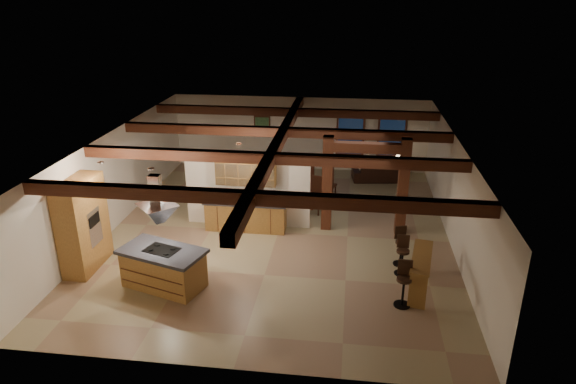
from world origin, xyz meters
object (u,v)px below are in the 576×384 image
at_px(sofa, 380,173).
at_px(bar_counter, 421,267).
at_px(dining_table, 303,193).
at_px(kitchen_island, 164,268).

distance_m(sofa, bar_counter, 7.68).
relative_size(sofa, bar_counter, 1.15).
bearing_deg(dining_table, kitchen_island, -118.78).
bearing_deg(sofa, dining_table, 34.88).
bearing_deg(dining_table, sofa, 40.21).
relative_size(kitchen_island, sofa, 1.09).
xyz_separation_m(dining_table, bar_counter, (3.34, -5.15, 0.30)).
height_order(sofa, bar_counter, bar_counter).
height_order(kitchen_island, bar_counter, kitchen_island).
bearing_deg(sofa, kitchen_island, 48.27).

